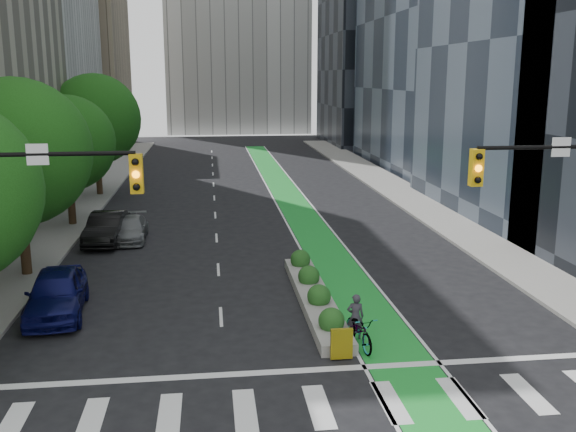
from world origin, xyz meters
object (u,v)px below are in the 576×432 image
object	(u,v)px
parked_car_left_near	(56,293)
parked_car_left_mid	(107,228)
bicycle	(359,330)
parked_car_left_far	(130,229)
cyclist	(355,317)
median_planter	(314,294)

from	to	relation	value
parked_car_left_near	parked_car_left_mid	distance (m)	10.76
bicycle	parked_car_left_far	bearing A→B (deg)	112.39
cyclist	parked_car_left_near	world-z (taller)	parked_car_left_near
median_planter	parked_car_left_near	bearing A→B (deg)	-179.62
cyclist	parked_car_left_far	world-z (taller)	cyclist
cyclist	parked_car_left_near	bearing A→B (deg)	-12.55
parked_car_left_near	parked_car_left_mid	bearing A→B (deg)	83.41
bicycle	parked_car_left_far	xyz separation A→B (m)	(-9.17, 15.34, 0.06)
median_planter	cyclist	world-z (taller)	cyclist
bicycle	parked_car_left_near	bearing A→B (deg)	149.79
parked_car_left_mid	bicycle	bearing A→B (deg)	-51.94
median_planter	bicycle	xyz separation A→B (m)	(0.80, -4.28, 0.19)
median_planter	parked_car_left_mid	bearing A→B (deg)	131.77
parked_car_left_far	parked_car_left_near	bearing A→B (deg)	-98.14
median_planter	parked_car_left_mid	size ratio (longest dim) A/B	2.10
median_planter	parked_car_left_near	world-z (taller)	parked_car_left_near
cyclist	parked_car_left_far	bearing A→B (deg)	-51.85
bicycle	cyclist	world-z (taller)	cyclist
bicycle	parked_car_left_far	size ratio (longest dim) A/B	0.50
parked_car_left_far	median_planter	bearing A→B (deg)	-53.80
median_planter	bicycle	world-z (taller)	bicycle
bicycle	parked_car_left_near	xyz separation A→B (m)	(-10.58, 4.22, 0.29)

